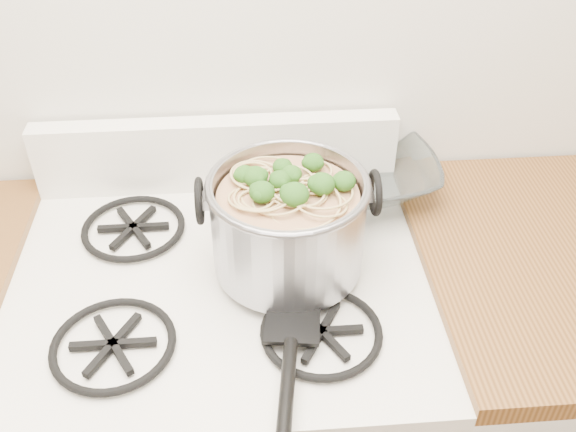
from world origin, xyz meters
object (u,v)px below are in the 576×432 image
(gas_range, at_px, (233,428))
(glass_bowl, at_px, (366,180))
(stock_pot, at_px, (288,224))
(spatula, at_px, (293,316))

(gas_range, xyz_separation_m, glass_bowl, (0.31, 0.24, 0.50))
(stock_pot, xyz_separation_m, spatula, (-0.00, -0.14, -0.08))
(gas_range, distance_m, spatula, 0.53)
(gas_range, distance_m, stock_pot, 0.59)
(gas_range, bearing_deg, glass_bowl, 37.85)
(spatula, distance_m, glass_bowl, 0.41)
(gas_range, bearing_deg, stock_pot, 7.05)
(stock_pot, distance_m, glass_bowl, 0.30)
(gas_range, height_order, stock_pot, stock_pot)
(gas_range, relative_size, stock_pot, 2.98)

